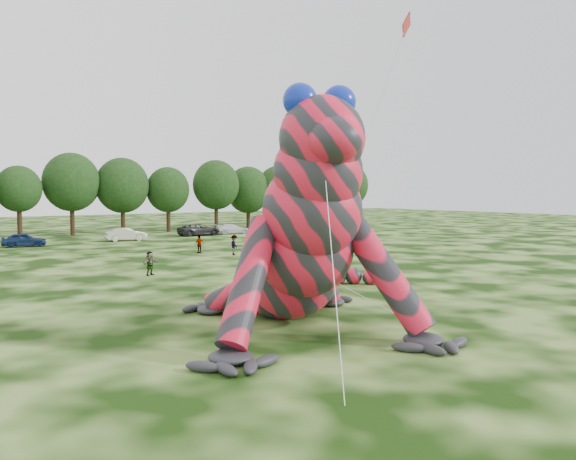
# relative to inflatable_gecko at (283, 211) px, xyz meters

# --- Properties ---
(ground) EXTENTS (240.00, 240.00, 0.00)m
(ground) POSITION_rel_inflatable_gecko_xyz_m (-3.40, -5.11, -4.79)
(ground) COLOR #16330A
(ground) RESTS_ON ground
(inflatable_gecko) EXTENTS (21.11, 23.10, 9.58)m
(inflatable_gecko) POSITION_rel_inflatable_gecko_xyz_m (0.00, 0.00, 0.00)
(inflatable_gecko) COLOR red
(inflatable_gecko) RESTS_ON ground
(flying_kite) EXTENTS (3.73, 5.18, 16.45)m
(flying_kite) POSITION_rel_inflatable_gecko_xyz_m (10.56, 3.28, 9.49)
(flying_kite) COLOR red
(flying_kite) RESTS_ON ground
(tree_9) EXTENTS (5.27, 4.74, 8.68)m
(tree_9) POSITION_rel_inflatable_gecko_xyz_m (-2.33, 52.24, -0.45)
(tree_9) COLOR black
(tree_9) RESTS_ON ground
(tree_10) EXTENTS (7.09, 6.38, 10.50)m
(tree_10) POSITION_rel_inflatable_gecko_xyz_m (4.00, 53.47, 0.46)
(tree_10) COLOR black
(tree_10) RESTS_ON ground
(tree_11) EXTENTS (7.01, 6.31, 10.07)m
(tree_11) POSITION_rel_inflatable_gecko_xyz_m (10.39, 53.08, 0.25)
(tree_11) COLOR black
(tree_11) RESTS_ON ground
(tree_12) EXTENTS (5.99, 5.39, 8.97)m
(tree_12) POSITION_rel_inflatable_gecko_xyz_m (16.61, 52.63, -0.30)
(tree_12) COLOR black
(tree_12) RESTS_ON ground
(tree_13) EXTENTS (6.83, 6.15, 10.13)m
(tree_13) POSITION_rel_inflatable_gecko_xyz_m (23.73, 52.02, 0.28)
(tree_13) COLOR black
(tree_13) RESTS_ON ground
(tree_14) EXTENTS (6.82, 6.14, 9.40)m
(tree_14) POSITION_rel_inflatable_gecko_xyz_m (30.06, 53.61, -0.09)
(tree_14) COLOR black
(tree_14) RESTS_ON ground
(tree_15) EXTENTS (7.17, 6.45, 9.63)m
(tree_15) POSITION_rel_inflatable_gecko_xyz_m (35.08, 52.66, 0.03)
(tree_15) COLOR black
(tree_15) RESTS_ON ground
(tree_16) EXTENTS (6.26, 5.63, 9.37)m
(tree_16) POSITION_rel_inflatable_gecko_xyz_m (42.05, 54.26, -0.10)
(tree_16) COLOR black
(tree_16) RESTS_ON ground
(tree_17) EXTENTS (6.98, 6.28, 10.30)m
(tree_17) POSITION_rel_inflatable_gecko_xyz_m (48.55, 51.55, 0.36)
(tree_17) COLOR black
(tree_17) RESTS_ON ground
(car_4) EXTENTS (4.45, 2.50, 1.43)m
(car_4) POSITION_rel_inflatable_gecko_xyz_m (-3.80, 41.05, -4.07)
(car_4) COLOR #102349
(car_4) RESTS_ON ground
(car_5) EXTENTS (4.62, 1.96, 1.48)m
(car_5) POSITION_rel_inflatable_gecko_xyz_m (6.96, 41.91, -4.05)
(car_5) COLOR beige
(car_5) RESTS_ON ground
(car_6) EXTENTS (5.54, 2.76, 1.51)m
(car_6) POSITION_rel_inflatable_gecko_xyz_m (17.19, 44.20, -4.03)
(car_6) COLOR #29292C
(car_6) RESTS_ON ground
(car_7) EXTENTS (4.82, 2.74, 1.32)m
(car_7) POSITION_rel_inflatable_gecko_xyz_m (21.92, 44.02, -4.13)
(car_7) COLOR white
(car_7) RESTS_ON ground
(spectator_2) EXTENTS (1.30, 1.28, 1.80)m
(spectator_2) POSITION_rel_inflatable_gecko_xyz_m (10.11, 22.48, -3.89)
(spectator_2) COLOR gray
(spectator_2) RESTS_ON ground
(spectator_5) EXTENTS (1.57, 1.11, 1.63)m
(spectator_5) POSITION_rel_inflatable_gecko_xyz_m (-0.37, 15.34, -3.97)
(spectator_5) COLOR gray
(spectator_5) RESTS_ON ground
(spectator_3) EXTENTS (1.00, 0.51, 1.63)m
(spectator_3) POSITION_rel_inflatable_gecko_xyz_m (8.36, 25.85, -3.97)
(spectator_3) COLOR gray
(spectator_3) RESTS_ON ground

